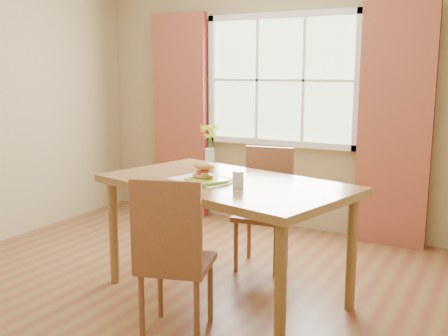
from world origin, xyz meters
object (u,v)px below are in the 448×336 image
object	(u,v)px
croissant_sandwich	(203,171)
dining_table	(226,193)
water_glass	(238,180)
chair_near	(172,252)
chair_far	(265,202)
flower_vase	(210,143)

from	to	relation	value
croissant_sandwich	dining_table	bearing A→B (deg)	37.70
water_glass	chair_near	bearing A→B (deg)	-105.15
chair_far	flower_vase	world-z (taller)	flower_vase
chair_far	chair_near	bearing A→B (deg)	-95.90
croissant_sandwich	flower_vase	bearing A→B (deg)	110.95
flower_vase	croissant_sandwich	bearing A→B (deg)	-66.50
dining_table	chair_far	world-z (taller)	chair_far
chair_near	water_glass	xyz separation A→B (m)	(0.15, 0.55, 0.35)
croissant_sandwich	chair_far	bearing A→B (deg)	79.83
chair_near	water_glass	world-z (taller)	chair_near
chair_near	chair_far	bearing A→B (deg)	74.69
chair_far	flower_vase	size ratio (longest dim) A/B	2.70
flower_vase	chair_far	bearing A→B (deg)	61.01
chair_far	flower_vase	xyz separation A→B (m)	(-0.26, -0.46, 0.52)
dining_table	chair_near	world-z (taller)	chair_near
dining_table	chair_near	bearing A→B (deg)	-74.21
croissant_sandwich	chair_near	bearing A→B (deg)	-79.19
dining_table	water_glass	distance (m)	0.27
chair_near	water_glass	distance (m)	0.67
flower_vase	dining_table	bearing A→B (deg)	-42.16
chair_far	flower_vase	bearing A→B (deg)	-126.35
flower_vase	chair_near	bearing A→B (deg)	-72.83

